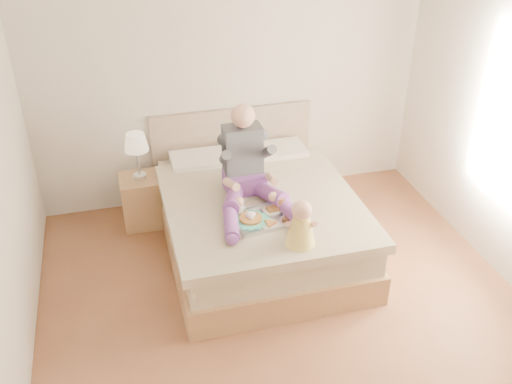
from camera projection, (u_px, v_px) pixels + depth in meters
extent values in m
cube|color=brown|center=(290.00, 319.00, 4.64)|extent=(4.00, 4.20, 0.01)
cube|color=beige|center=(230.00, 75.00, 5.68)|extent=(4.00, 0.02, 2.70)
cube|color=olive|center=(258.00, 235.00, 5.41)|extent=(1.68, 2.13, 0.28)
cube|color=tan|center=(258.00, 212.00, 5.28)|extent=(1.60, 2.05, 0.24)
cube|color=tan|center=(262.00, 206.00, 5.07)|extent=(1.70, 1.80, 0.09)
cube|color=white|center=(202.00, 162.00, 5.71)|extent=(0.62, 0.40, 0.14)
cube|color=white|center=(275.00, 153.00, 5.88)|extent=(0.62, 0.40, 0.14)
cube|color=gray|center=(232.00, 152.00, 6.11)|extent=(1.70, 0.08, 1.00)
cube|color=olive|center=(144.00, 200.00, 5.72)|extent=(0.43, 0.39, 0.52)
cylinder|color=silver|center=(140.00, 176.00, 5.57)|extent=(0.13, 0.13, 0.04)
cylinder|color=silver|center=(138.00, 162.00, 5.49)|extent=(0.03, 0.03, 0.26)
cone|color=#F3E2BE|center=(136.00, 142.00, 5.38)|extent=(0.23, 0.23, 0.17)
cube|color=#673380|center=(245.00, 181.00, 5.17)|extent=(0.36, 0.29, 0.17)
cube|color=#33333A|center=(243.00, 150.00, 5.07)|extent=(0.34, 0.21, 0.45)
sphere|color=#D8A087|center=(243.00, 116.00, 4.87)|extent=(0.21, 0.21, 0.21)
cylinder|color=#673380|center=(234.00, 197.00, 4.96)|extent=(0.30, 0.51, 0.21)
cylinder|color=#673380|center=(231.00, 223.00, 4.64)|extent=(0.19, 0.45, 0.12)
sphere|color=#673380|center=(232.00, 239.00, 4.47)|extent=(0.10, 0.10, 0.10)
cylinder|color=#33333A|center=(225.00, 157.00, 4.91)|extent=(0.11, 0.29, 0.23)
cylinder|color=#D8A087|center=(231.00, 184.00, 4.85)|extent=(0.10, 0.30, 0.15)
sphere|color=#D8A087|center=(239.00, 202.00, 4.79)|extent=(0.08, 0.08, 0.08)
cylinder|color=#673380|center=(267.00, 192.00, 5.03)|extent=(0.30, 0.51, 0.21)
cylinder|color=#673380|center=(292.00, 213.00, 4.76)|extent=(0.19, 0.45, 0.12)
sphere|color=#673380|center=(305.00, 227.00, 4.60)|extent=(0.10, 0.10, 0.10)
cylinder|color=#33333A|center=(267.00, 152.00, 4.99)|extent=(0.12, 0.29, 0.23)
cylinder|color=#D8A087|center=(272.00, 179.00, 4.93)|extent=(0.10, 0.30, 0.15)
sphere|color=#D8A087|center=(273.00, 197.00, 4.86)|extent=(0.08, 0.08, 0.08)
cube|color=silver|center=(262.00, 220.00, 4.78)|extent=(0.54, 0.45, 0.01)
cylinder|color=#3DB09E|center=(251.00, 220.00, 4.75)|extent=(0.29, 0.29, 0.02)
cylinder|color=#B07A3A|center=(251.00, 218.00, 4.74)|extent=(0.19, 0.19, 0.02)
cylinder|color=white|center=(238.00, 210.00, 4.81)|extent=(0.09, 0.09, 0.10)
torus|color=white|center=(244.00, 208.00, 4.83)|extent=(0.02, 0.07, 0.07)
cylinder|color=#8D6745|center=(238.00, 205.00, 4.79)|extent=(0.08, 0.08, 0.01)
cylinder|color=white|center=(272.00, 210.00, 4.88)|extent=(0.16, 0.16, 0.01)
cube|color=#B07A3A|center=(272.00, 209.00, 4.87)|extent=(0.10, 0.09, 0.02)
cylinder|color=white|center=(270.00, 225.00, 4.69)|extent=(0.16, 0.16, 0.01)
ellipsoid|color=red|center=(273.00, 224.00, 4.68)|extent=(0.04, 0.03, 0.01)
cylinder|color=white|center=(280.00, 204.00, 4.86)|extent=(0.07, 0.07, 0.13)
cylinder|color=orange|center=(280.00, 204.00, 4.86)|extent=(0.07, 0.07, 0.12)
cylinder|color=white|center=(286.00, 219.00, 4.73)|extent=(0.07, 0.07, 0.04)
cylinder|color=#4C1E0A|center=(286.00, 220.00, 4.73)|extent=(0.06, 0.06, 0.03)
cone|color=gold|center=(301.00, 230.00, 4.44)|extent=(0.24, 0.24, 0.26)
sphere|color=#D8A087|center=(302.00, 210.00, 4.34)|extent=(0.16, 0.16, 0.16)
cylinder|color=#D8A087|center=(293.00, 230.00, 4.58)|extent=(0.12, 0.19, 0.06)
sphere|color=#D8A087|center=(292.00, 224.00, 4.66)|extent=(0.05, 0.05, 0.05)
cylinder|color=#D8A087|center=(289.00, 224.00, 4.42)|extent=(0.10, 0.13, 0.11)
cylinder|color=#D8A087|center=(304.00, 230.00, 4.58)|extent=(0.07, 0.18, 0.06)
sphere|color=#D8A087|center=(304.00, 224.00, 4.66)|extent=(0.05, 0.05, 0.05)
cylinder|color=#D8A087|center=(313.00, 224.00, 4.42)|extent=(0.05, 0.13, 0.11)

